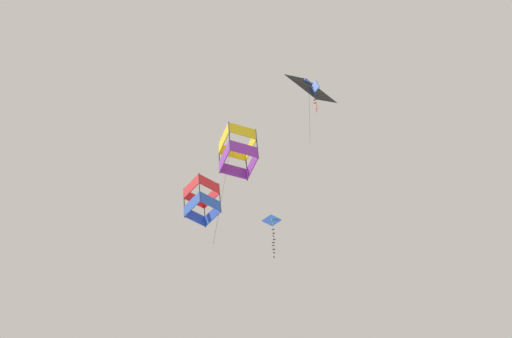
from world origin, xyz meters
The scene contains 4 objects.
kite_box_highest centered at (-0.50, 4.10, 28.15)m, with size 2.14×2.28×2.49m.
kite_delta_far_centre centered at (-3.80, -3.73, 30.65)m, with size 2.39×1.77×4.57m.
kite_diamond_low_drifter centered at (6.12, 2.53, 30.83)m, with size 0.61×1.21×3.73m.
kite_box_mid_left centered at (-5.04, -0.15, 26.47)m, with size 2.40×2.31×6.57m.
Camera 1 is at (-27.84, -10.76, 3.02)m, focal length 50.17 mm.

